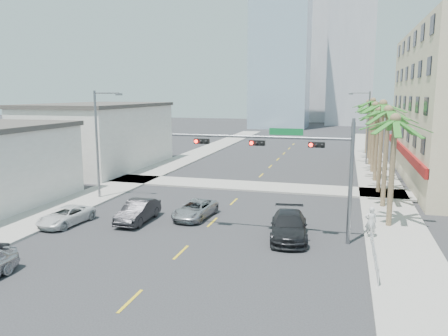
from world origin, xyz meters
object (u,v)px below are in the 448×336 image
Objects in this scene: car_lane_left at (138,211)px; pedestrian at (371,222)px; car_parked_far at (66,216)px; car_lane_right at (289,226)px; traffic_signal_mast at (295,157)px; car_lane_center at (195,209)px.

car_lane_left is 2.39× the size of pedestrian.
pedestrian reaches higher than car_parked_far.
car_lane_right is at bearing -4.59° from car_lane_left.
traffic_signal_mast reaches higher than car_parked_far.
car_lane_left reaches higher than car_lane_center.
car_lane_right is at bearing 8.65° from pedestrian.
traffic_signal_mast is 2.46× the size of car_lane_left.
car_lane_center is (-7.28, 2.77, -4.44)m from traffic_signal_mast.
car_parked_far is at bearing -148.57° from car_lane_center.
car_parked_far is at bearing -157.40° from car_lane_left.
pedestrian is at bearing 0.65° from car_lane_left.
car_lane_center is (7.90, 3.85, 0.03)m from car_parked_far.
pedestrian is at bearing 13.51° from car_parked_far.
car_lane_left is 4.00m from car_lane_center.
car_lane_center is at bearing 159.21° from traffic_signal_mast.
car_lane_left is 1.00× the size of car_lane_center.
car_parked_far is (-15.18, -1.09, -4.47)m from traffic_signal_mast.
car_lane_center is at bearing -11.56° from pedestrian.
pedestrian is (11.80, -1.53, 0.47)m from car_lane_center.
traffic_signal_mast is 5.87× the size of pedestrian.
car_lane_right is (10.50, -0.68, 0.03)m from car_lane_left.
traffic_signal_mast is at bearing 11.11° from pedestrian.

